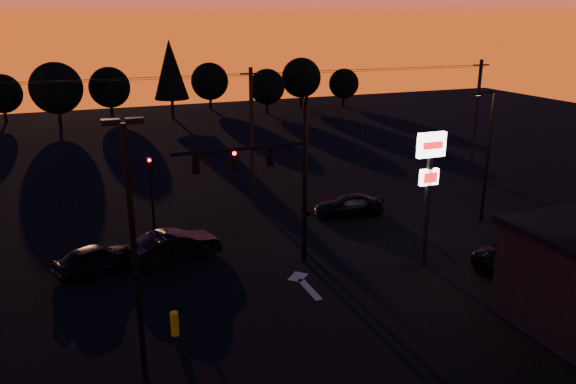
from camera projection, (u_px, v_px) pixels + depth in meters
name	position (u px, v px, depth m)	size (l,w,h in m)	color
ground	(308.00, 301.00, 24.88)	(120.00, 120.00, 0.00)	black
lane_arrow	(304.00, 283.00, 26.53)	(1.20, 3.10, 0.01)	beige
traffic_signal_mast	(274.00, 172.00, 26.91)	(6.79, 0.52, 8.58)	black
secondary_signal	(151.00, 183.00, 32.48)	(0.30, 0.31, 4.35)	black
parking_lot_light	(133.00, 238.00, 18.02)	(1.25, 0.30, 9.14)	black
pylon_sign	(429.00, 171.00, 27.18)	(1.50, 0.28, 6.80)	black
streetlight	(487.00, 151.00, 33.29)	(1.55, 0.35, 8.00)	black
utility_pole_1	(252.00, 136.00, 36.63)	(1.40, 0.26, 9.00)	black
utility_pole_2	(476.00, 118.00, 42.91)	(1.40, 0.26, 9.00)	black
power_wires	(251.00, 74.00, 35.44)	(36.00, 1.22, 0.07)	black
bollard	(175.00, 324.00, 22.10)	(0.33, 0.33, 0.99)	#DBCA01
tree_1	(2.00, 94.00, 65.33)	(4.54, 4.54, 5.71)	black
tree_2	(56.00, 88.00, 62.70)	(5.77, 5.78, 7.26)	black
tree_3	(110.00, 87.00, 68.54)	(4.95, 4.95, 6.22)	black
tree_4	(170.00, 69.00, 67.66)	(4.18, 4.18, 9.50)	black
tree_5	(210.00, 81.00, 74.85)	(4.95, 4.95, 6.22)	black
tree_6	(267.00, 87.00, 71.70)	(4.54, 4.54, 5.71)	black
tree_7	(301.00, 78.00, 76.27)	(5.36, 5.36, 6.74)	black
tree_8	(344.00, 84.00, 77.76)	(4.12, 4.12, 5.19)	black
car_left	(96.00, 258.00, 27.62)	(1.63, 4.06, 1.38)	black
car_mid	(175.00, 246.00, 28.92)	(1.63, 4.69, 1.54)	black
car_right	(349.00, 205.00, 35.51)	(1.79, 4.39, 1.28)	black
suv_parked	(528.00, 269.00, 26.32)	(2.40, 5.21, 1.45)	black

